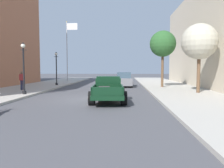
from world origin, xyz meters
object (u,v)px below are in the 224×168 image
object	(u,v)px
pedestrian_sidewalk_left	(22,79)
street_tree_second	(163,44)
flagpole	(68,44)
street_lamp_far	(56,66)
car_background_grey	(124,80)
hotrod_truck_dark_green	(108,89)
street_tree_nearest	(199,42)
street_lamp_near	(24,64)

from	to	relation	value
pedestrian_sidewalk_left	street_tree_second	world-z (taller)	street_tree_second
flagpole	street_lamp_far	bearing A→B (deg)	-85.04
car_background_grey	flagpole	size ratio (longest dim) A/B	0.48
hotrod_truck_dark_green	pedestrian_sidewalk_left	distance (m)	9.79
hotrod_truck_dark_green	street_tree_nearest	bearing A→B (deg)	29.59
pedestrian_sidewalk_left	street_tree_nearest	size ratio (longest dim) A/B	0.30
street_lamp_far	street_tree_second	size ratio (longest dim) A/B	0.66
car_background_grey	flagpole	distance (m)	13.04
street_tree_nearest	street_lamp_far	bearing A→B (deg)	151.94
street_lamp_near	street_tree_second	bearing A→B (deg)	31.54
street_lamp_far	street_tree_second	distance (m)	12.23
hotrod_truck_dark_green	car_background_grey	xyz separation A→B (m)	(0.94, 11.28, 0.01)
hotrod_truck_dark_green	car_background_grey	distance (m)	11.32
flagpole	street_tree_nearest	bearing A→B (deg)	-47.49
street_lamp_near	street_lamp_far	size ratio (longest dim) A/B	1.00
street_lamp_far	pedestrian_sidewalk_left	bearing A→B (deg)	-102.42
hotrod_truck_dark_green	street_lamp_far	world-z (taller)	street_lamp_far
hotrod_truck_dark_green	flagpole	xyz separation A→B (m)	(-7.62, 19.75, 5.02)
flagpole	street_tree_second	bearing A→B (deg)	-40.09
street_lamp_near	street_tree_second	xyz separation A→B (m)	(11.44, 7.02, 2.19)
street_tree_second	hotrod_truck_dark_green	bearing A→B (deg)	-118.46
car_background_grey	street_lamp_far	world-z (taller)	street_lamp_far
car_background_grey	street_lamp_far	size ratio (longest dim) A/B	1.14
flagpole	street_tree_second	distance (m)	16.49
pedestrian_sidewalk_left	flagpole	world-z (taller)	flagpole
street_lamp_near	hotrod_truck_dark_green	bearing A→B (deg)	-18.28
hotrod_truck_dark_green	flagpole	distance (m)	21.75
car_background_grey	pedestrian_sidewalk_left	bearing A→B (deg)	-147.02
street_lamp_far	flagpole	size ratio (longest dim) A/B	0.42
street_tree_second	street_tree_nearest	bearing A→B (deg)	-69.78
pedestrian_sidewalk_left	street_lamp_far	world-z (taller)	street_lamp_far
street_lamp_near	street_lamp_far	xyz separation A→B (m)	(-0.41, 9.12, 0.00)
pedestrian_sidewalk_left	street_tree_nearest	distance (m)	15.45
hotrod_truck_dark_green	street_lamp_near	distance (m)	7.01
hotrod_truck_dark_green	pedestrian_sidewalk_left	size ratio (longest dim) A/B	3.04
pedestrian_sidewalk_left	street_lamp_near	world-z (taller)	street_lamp_near
car_background_grey	hotrod_truck_dark_green	bearing A→B (deg)	-94.76
street_tree_second	flagpole	bearing A→B (deg)	139.91
car_background_grey	street_lamp_far	distance (m)	7.99
flagpole	hotrod_truck_dark_green	bearing A→B (deg)	-68.90
pedestrian_sidewalk_left	street_lamp_near	distance (m)	3.87
car_background_grey	pedestrian_sidewalk_left	world-z (taller)	pedestrian_sidewalk_left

